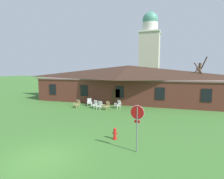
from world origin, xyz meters
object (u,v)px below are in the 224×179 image
lawn_chair_left_end (95,104)px  lawn_chair_middle (100,105)px  lawn_chair_near_door (89,102)px  lawn_chair_far_side (118,104)px  fire_hydrant (115,134)px  lawn_chair_right_end (107,105)px  stop_sign (137,119)px  lawn_chair_by_porch (77,104)px

lawn_chair_left_end → lawn_chair_middle: bearing=-28.9°
lawn_chair_near_door → lawn_chair_middle: (2.00, -1.52, 0.00)m
lawn_chair_far_side → fire_hydrant: size_ratio=1.21×
lawn_chair_near_door → lawn_chair_right_end: (2.85, -1.42, 0.00)m
lawn_chair_middle → lawn_chair_far_side: (1.90, 1.26, 0.00)m
stop_sign → lawn_chair_right_end: 11.32m
lawn_chair_by_porch → lawn_chair_near_door: bearing=57.5°
lawn_chair_far_side → lawn_chair_near_door: bearing=176.1°
lawn_chair_left_end → lawn_chair_right_end: same height
lawn_chair_far_side → stop_sign: bearing=-68.9°
lawn_chair_left_end → lawn_chair_near_door: bearing=137.7°
lawn_chair_left_end → lawn_chair_right_end: 1.73m
lawn_chair_left_end → fire_hydrant: 10.24m
lawn_chair_left_end → lawn_chair_right_end: (1.69, -0.36, 0.00)m
stop_sign → lawn_chair_far_side: bearing=111.1°
lawn_chair_by_porch → lawn_chair_far_side: size_ratio=1.00×
fire_hydrant → lawn_chair_left_end: bearing=121.0°
lawn_chair_by_porch → lawn_chair_middle: 2.95m
lawn_chair_left_end → lawn_chair_middle: (0.84, -0.46, 0.00)m
stop_sign → lawn_chair_near_door: bearing=125.9°
stop_sign → lawn_chair_far_side: size_ratio=2.82×
lawn_chair_by_porch → fire_hydrant: bearing=-48.5°
lawn_chair_middle → fire_hydrant: lawn_chair_middle is taller
lawn_chair_near_door → lawn_chair_middle: bearing=-37.2°
lawn_chair_left_end → lawn_chair_far_side: same height
lawn_chair_by_porch → lawn_chair_left_end: (2.11, 0.43, 0.00)m
stop_sign → lawn_chair_far_side: (-4.27, 11.04, -1.42)m
lawn_chair_by_porch → lawn_chair_right_end: 3.80m
lawn_chair_right_end → fire_hydrant: lawn_chair_right_end is taller
lawn_chair_near_door → stop_sign: bearing=-54.1°
fire_hydrant → stop_sign: bearing=-40.1°
stop_sign → lawn_chair_right_end: bearing=118.3°
lawn_chair_near_door → lawn_chair_right_end: same height
stop_sign → lawn_chair_near_door: stop_sign is taller
lawn_chair_by_porch → lawn_chair_right_end: size_ratio=1.00×
lawn_chair_far_side → lawn_chair_right_end: bearing=-132.4°
lawn_chair_near_door → lawn_chair_left_end: bearing=-42.3°
lawn_chair_left_end → fire_hydrant: (5.27, -8.78, -0.12)m
stop_sign → fire_hydrant: stop_sign is taller
lawn_chair_middle → lawn_chair_right_end: 0.86m
stop_sign → fire_hydrant: size_ratio=3.42×
lawn_chair_near_door → lawn_chair_right_end: size_ratio=1.00×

